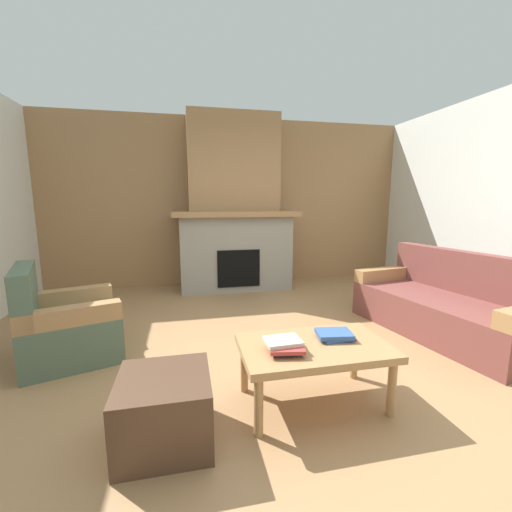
{
  "coord_description": "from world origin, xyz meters",
  "views": [
    {
      "loc": [
        -0.77,
        -2.54,
        1.39
      ],
      "look_at": [
        -0.02,
        0.89,
        0.79
      ],
      "focal_mm": 23.05,
      "sensor_mm": 36.0,
      "label": 1
    }
  ],
  "objects_px": {
    "ottoman": "(165,409)",
    "armchair": "(65,326)",
    "fireplace": "(234,215)",
    "coffee_table": "(314,352)",
    "couch": "(446,307)"
  },
  "relations": [
    {
      "from": "fireplace",
      "to": "coffee_table",
      "type": "xyz_separation_m",
      "value": [
        0.06,
        -3.21,
        -0.79
      ]
    },
    {
      "from": "fireplace",
      "to": "ottoman",
      "type": "xyz_separation_m",
      "value": [
        -0.92,
        -3.38,
        -0.96
      ]
    },
    {
      "from": "couch",
      "to": "coffee_table",
      "type": "xyz_separation_m",
      "value": [
        -1.82,
        -0.85,
        0.09
      ]
    },
    {
      "from": "armchair",
      "to": "coffee_table",
      "type": "distance_m",
      "value": 2.18
    },
    {
      "from": "coffee_table",
      "to": "ottoman",
      "type": "bearing_deg",
      "value": -170.41
    },
    {
      "from": "fireplace",
      "to": "couch",
      "type": "height_order",
      "value": "fireplace"
    },
    {
      "from": "coffee_table",
      "to": "couch",
      "type": "bearing_deg",
      "value": 25.05
    },
    {
      "from": "ottoman",
      "to": "armchair",
      "type": "bearing_deg",
      "value": 126.13
    },
    {
      "from": "armchair",
      "to": "fireplace",
      "type": "bearing_deg",
      "value": 49.21
    },
    {
      "from": "fireplace",
      "to": "ottoman",
      "type": "relative_size",
      "value": 5.19
    },
    {
      "from": "fireplace",
      "to": "armchair",
      "type": "distance_m",
      "value": 2.94
    },
    {
      "from": "armchair",
      "to": "ottoman",
      "type": "height_order",
      "value": "armchair"
    },
    {
      "from": "coffee_table",
      "to": "fireplace",
      "type": "bearing_deg",
      "value": 91.06
    },
    {
      "from": "fireplace",
      "to": "armchair",
      "type": "relative_size",
      "value": 2.81
    },
    {
      "from": "coffee_table",
      "to": "ottoman",
      "type": "relative_size",
      "value": 1.92
    }
  ]
}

